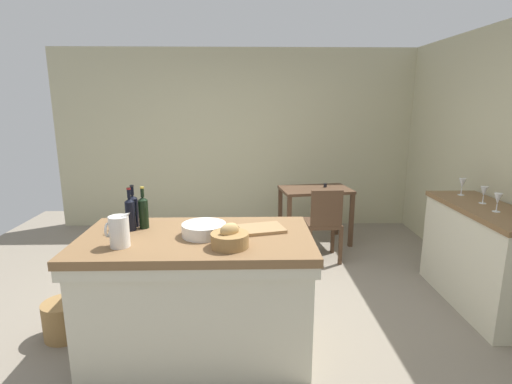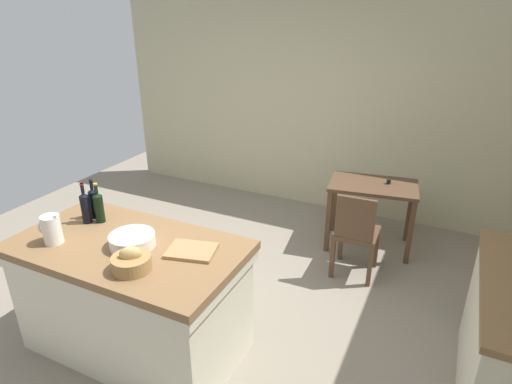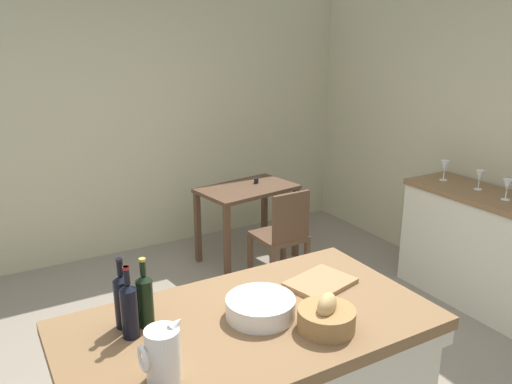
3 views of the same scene
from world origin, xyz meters
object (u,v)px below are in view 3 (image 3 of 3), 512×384
Objects in this scene: side_cabinet at (483,249)px; wine_bottle_amber at (123,299)px; pitcher at (163,354)px; wine_glass_left at (507,186)px; wine_glass_middle at (480,176)px; writing_desk at (247,199)px; wash_bowl at (260,307)px; bread_basket at (327,317)px; wine_glass_right at (445,167)px; wine_bottle_green at (129,309)px; wooden_chair at (282,235)px; cutting_board at (320,283)px; wine_bottle_dark at (145,299)px.

side_cabinet is 4.17× the size of wine_bottle_amber.
side_cabinet is 5.42× the size of pitcher.
wine_glass_left reaches higher than wine_glass_middle.
writing_desk is 3.07× the size of wash_bowl.
wine_glass_right is (2.27, 1.32, 0.08)m from bread_basket.
wine_bottle_green reaches higher than writing_desk.
pitcher is at bearing 177.81° from bread_basket.
writing_desk is 2.99× the size of wine_bottle_green.
wine_glass_left is (1.23, -1.20, 0.57)m from wooden_chair.
wooden_chair is at bearing 135.66° from wine_glass_left.
cutting_board is 2.05m from wine_glass_left.
wine_glass_middle is at bearing 17.50° from cutting_board.
bread_basket is at bearing -149.73° from wine_glass_right.
wine_bottle_amber is 1.00× the size of wine_bottle_green.
wine_glass_left reaches higher than wash_bowl.
cutting_board is 1.00× the size of wine_bottle_dark.
cutting_board is (-2.04, -0.51, 0.45)m from side_cabinet.
bread_basket is 1.59× the size of wine_glass_middle.
wine_glass_left is at bearing -99.89° from wine_glass_middle.
bread_basket is 0.79m from wine_bottle_dark.
wine_bottle_green reaches higher than wooden_chair.
wine_bottle_amber is at bearing 158.21° from wash_bowl.
wine_bottle_dark is (-0.89, 0.08, 0.12)m from cutting_board.
pitcher is 0.58m from wash_bowl.
wine_bottle_dark is 0.10m from wine_bottle_green.
wine_bottle_green is (-0.08, -0.05, 0.00)m from wine_bottle_dark.
wine_glass_right is (-0.02, 0.33, 0.01)m from wine_glass_middle.
wine_bottle_amber reaches higher than wine_glass_middle.
wine_glass_middle is at bearing 78.29° from side_cabinet.
wine_bottle_green is at bearing -170.83° from side_cabinet.
wine_bottle_dark is at bearing -168.99° from wine_glass_middle.
bread_basket reaches higher than cutting_board.
writing_desk is 3.85× the size of bread_basket.
writing_desk is 2.25m from wine_glass_left.
wine_glass_right is at bearing 23.37° from pitcher.
wine_glass_left reaches higher than wooden_chair.
bread_basket is 0.77× the size of wine_bottle_amber.
wine_glass_middle is (3.02, 0.96, 0.02)m from pitcher.
wine_bottle_green reaches higher than wine_glass_middle.
wine_bottle_amber reaches higher than wooden_chair.
wine_bottle_amber is at bearing -130.25° from writing_desk.
wine_bottle_amber is (-3.01, -0.39, 0.57)m from side_cabinet.
wooden_chair is 1.50m from wine_glass_right.
wine_glass_middle is (2.29, 0.99, 0.07)m from bread_basket.
wash_bowl is at bearing 20.97° from pitcher.
wooden_chair is 1.81m from wine_glass_left.
cutting_board is at bearing 18.16° from pitcher.
bread_basket is (-1.01, -1.91, 0.49)m from wooden_chair.
wine_bottle_green is at bearing -138.75° from wooden_chair.
wine_glass_right reaches higher than bread_basket.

